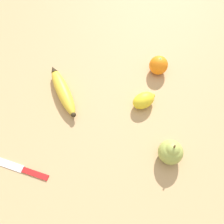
{
  "coord_description": "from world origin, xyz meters",
  "views": [
    {
      "loc": [
        0.31,
        0.08,
        0.65
      ],
      "look_at": [
        -0.03,
        0.08,
        0.03
      ],
      "focal_mm": 35.0,
      "sensor_mm": 36.0,
      "label": 1
    }
  ],
  "objects_px": {
    "lemon": "(144,100)",
    "banana": "(63,91)",
    "orange": "(158,65)",
    "pear": "(171,152)",
    "paring_knife": "(21,169)"
  },
  "relations": [
    {
      "from": "banana",
      "to": "pear",
      "type": "distance_m",
      "value": 0.41
    },
    {
      "from": "lemon",
      "to": "paring_knife",
      "type": "xyz_separation_m",
      "value": [
        0.22,
        -0.38,
        -0.02
      ]
    },
    {
      "from": "banana",
      "to": "lemon",
      "type": "height_order",
      "value": "lemon"
    },
    {
      "from": "lemon",
      "to": "banana",
      "type": "bearing_deg",
      "value": -98.84
    },
    {
      "from": "orange",
      "to": "lemon",
      "type": "relative_size",
      "value": 0.72
    },
    {
      "from": "pear",
      "to": "paring_knife",
      "type": "relative_size",
      "value": 0.49
    },
    {
      "from": "banana",
      "to": "orange",
      "type": "relative_size",
      "value": 3.13
    },
    {
      "from": "orange",
      "to": "banana",
      "type": "bearing_deg",
      "value": -73.28
    },
    {
      "from": "orange",
      "to": "pear",
      "type": "relative_size",
      "value": 0.74
    },
    {
      "from": "lemon",
      "to": "paring_knife",
      "type": "bearing_deg",
      "value": -59.54
    },
    {
      "from": "pear",
      "to": "paring_knife",
      "type": "xyz_separation_m",
      "value": [
        0.04,
        -0.44,
        -0.04
      ]
    },
    {
      "from": "pear",
      "to": "paring_knife",
      "type": "distance_m",
      "value": 0.44
    },
    {
      "from": "pear",
      "to": "lemon",
      "type": "xyz_separation_m",
      "value": [
        -0.18,
        -0.06,
        -0.01
      ]
    },
    {
      "from": "banana",
      "to": "pear",
      "type": "bearing_deg",
      "value": -148.93
    },
    {
      "from": "pear",
      "to": "banana",
      "type": "bearing_deg",
      "value": -123.7
    }
  ]
}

